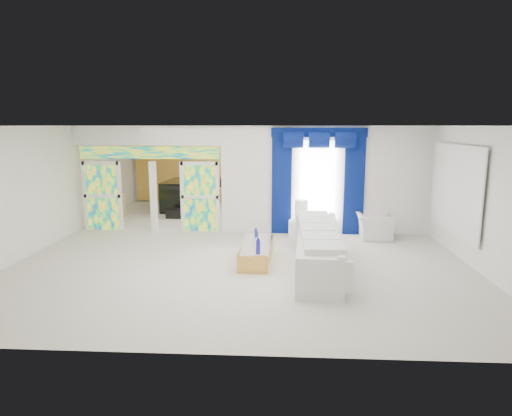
# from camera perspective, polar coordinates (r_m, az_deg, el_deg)

# --- Properties ---
(floor) EXTENTS (12.00, 12.00, 0.00)m
(floor) POSITION_cam_1_polar(r_m,az_deg,el_deg) (11.83, -1.13, -4.16)
(floor) COLOR #B7AF9E
(floor) RESTS_ON ground
(dividing_wall) EXTENTS (5.70, 0.18, 3.00)m
(dividing_wall) POSITION_cam_1_polar(r_m,az_deg,el_deg) (12.57, 9.04, 3.55)
(dividing_wall) COLOR white
(dividing_wall) RESTS_ON ground
(dividing_header) EXTENTS (4.30, 0.18, 0.55)m
(dividing_header) POSITION_cam_1_polar(r_m,az_deg,el_deg) (12.96, -13.66, 9.02)
(dividing_header) COLOR white
(dividing_header) RESTS_ON dividing_wall
(stained_panel_left) EXTENTS (0.95, 0.04, 2.00)m
(stained_panel_left) POSITION_cam_1_polar(r_m,az_deg,el_deg) (13.58, -19.11, 1.48)
(stained_panel_left) COLOR #994C3F
(stained_panel_left) RESTS_ON ground
(stained_panel_right) EXTENTS (0.95, 0.04, 2.00)m
(stained_panel_right) POSITION_cam_1_polar(r_m,az_deg,el_deg) (12.78, -7.19, 1.44)
(stained_panel_right) COLOR #994C3F
(stained_panel_right) RESTS_ON ground
(stained_transom) EXTENTS (4.00, 0.05, 0.35)m
(stained_transom) POSITION_cam_1_polar(r_m,az_deg,el_deg) (12.98, -13.57, 6.93)
(stained_transom) COLOR #994C3F
(stained_transom) RESTS_ON dividing_header
(window_pane) EXTENTS (1.00, 0.02, 2.30)m
(window_pane) POSITION_cam_1_polar(r_m,az_deg,el_deg) (12.45, 7.93, 3.28)
(window_pane) COLOR white
(window_pane) RESTS_ON dividing_wall
(blue_drape_left) EXTENTS (0.55, 0.10, 2.80)m
(blue_drape_left) POSITION_cam_1_polar(r_m,az_deg,el_deg) (12.39, 3.31, 3.09)
(blue_drape_left) COLOR #031142
(blue_drape_left) RESTS_ON ground
(blue_drape_right) EXTENTS (0.55, 0.10, 2.80)m
(blue_drape_right) POSITION_cam_1_polar(r_m,az_deg,el_deg) (12.55, 12.49, 2.96)
(blue_drape_right) COLOR #031142
(blue_drape_right) RESTS_ON ground
(blue_pelmet) EXTENTS (2.60, 0.12, 0.25)m
(blue_pelmet) POSITION_cam_1_polar(r_m,az_deg,el_deg) (12.33, 8.10, 9.59)
(blue_pelmet) COLOR #031142
(blue_pelmet) RESTS_ON dividing_wall
(wall_mirror) EXTENTS (0.04, 2.70, 1.90)m
(wall_mirror) POSITION_cam_1_polar(r_m,az_deg,el_deg) (11.27, 24.35, 2.19)
(wall_mirror) COLOR white
(wall_mirror) RESTS_ON ground
(gold_curtains) EXTENTS (9.70, 0.12, 2.90)m
(gold_curtains) POSITION_cam_1_polar(r_m,az_deg,el_deg) (17.40, 0.32, 5.60)
(gold_curtains) COLOR #C88930
(gold_curtains) RESTS_ON ground
(white_sofa) EXTENTS (1.12, 4.06, 0.76)m
(white_sofa) POSITION_cam_1_polar(r_m,az_deg,el_deg) (9.69, 8.01, -5.26)
(white_sofa) COLOR silver
(white_sofa) RESTS_ON ground
(coffee_table) EXTENTS (0.72, 1.84, 0.40)m
(coffee_table) POSITION_cam_1_polar(r_m,az_deg,el_deg) (10.01, 0.08, -5.73)
(coffee_table) COLOR #C88E3E
(coffee_table) RESTS_ON ground
(console_table) EXTENTS (1.30, 0.48, 0.42)m
(console_table) POSITION_cam_1_polar(r_m,az_deg,el_deg) (12.30, 7.20, -2.65)
(console_table) COLOR white
(console_table) RESTS_ON ground
(table_lamp) EXTENTS (0.36, 0.36, 0.58)m
(table_lamp) POSITION_cam_1_polar(r_m,az_deg,el_deg) (12.18, 5.84, -0.34)
(table_lamp) COLOR white
(table_lamp) RESTS_ON console_table
(armchair) EXTENTS (0.93, 1.06, 0.67)m
(armchair) POSITION_cam_1_polar(r_m,az_deg,el_deg) (12.44, 14.86, -2.21)
(armchair) COLOR silver
(armchair) RESTS_ON ground
(grand_piano) EXTENTS (1.71, 2.17, 1.05)m
(grand_piano) POSITION_cam_1_polar(r_m,az_deg,el_deg) (16.29, -8.54, 1.68)
(grand_piano) COLOR black
(grand_piano) RESTS_ON ground
(piano_bench) EXTENTS (0.90, 0.39, 0.29)m
(piano_bench) POSITION_cam_1_polar(r_m,az_deg,el_deg) (14.81, -9.74, -0.72)
(piano_bench) COLOR black
(piano_bench) RESTS_ON ground
(tv_console) EXTENTS (0.59, 0.54, 0.82)m
(tv_console) POSITION_cam_1_polar(r_m,az_deg,el_deg) (15.33, -17.61, 0.32)
(tv_console) COLOR tan
(tv_console) RESTS_ON ground
(chandelier) EXTENTS (0.60, 0.60, 0.60)m
(chandelier) POSITION_cam_1_polar(r_m,az_deg,el_deg) (15.15, -9.00, 9.09)
(chandelier) COLOR gold
(chandelier) RESTS_ON ceiling
(decanters) EXTENTS (0.21, 1.14, 0.26)m
(decanters) POSITION_cam_1_polar(r_m,az_deg,el_deg) (9.91, 0.06, -4.12)
(decanters) COLOR white
(decanters) RESTS_ON coffee_table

